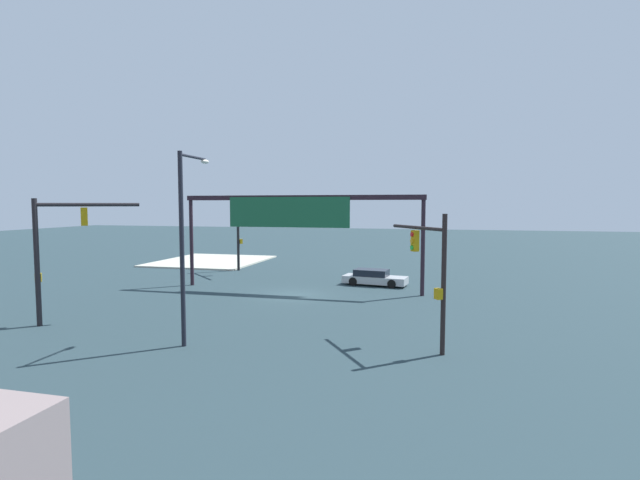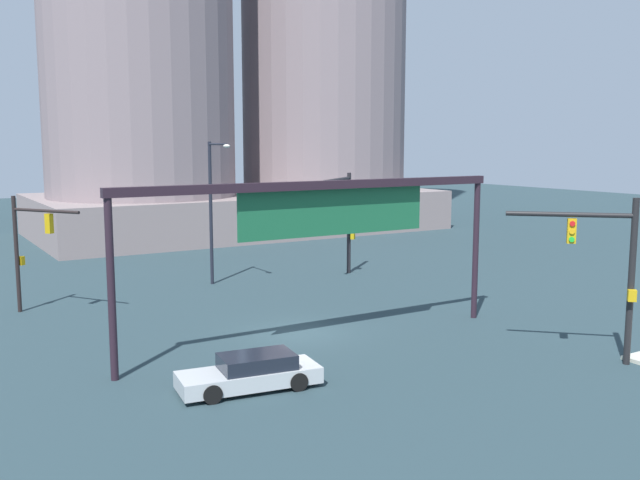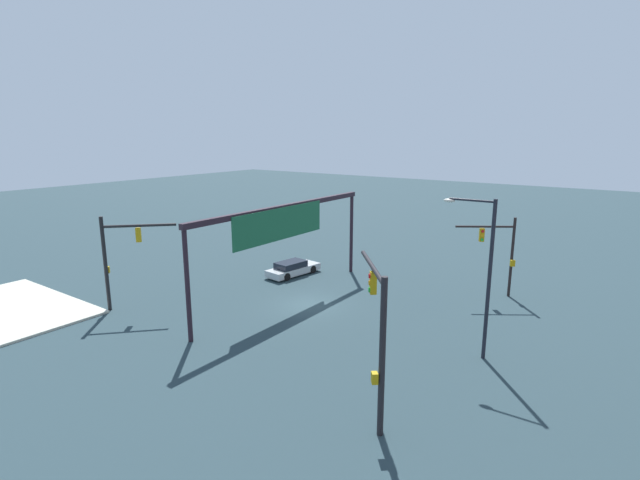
{
  "view_description": "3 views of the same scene",
  "coord_description": "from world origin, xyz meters",
  "px_view_note": "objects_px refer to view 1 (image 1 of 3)",
  "views": [
    {
      "loc": [
        -9.67,
        30.43,
        6.18
      ],
      "look_at": [
        -1.48,
        -2.01,
        3.66
      ],
      "focal_mm": 26.56,
      "sensor_mm": 36.0,
      "label": 1
    },
    {
      "loc": [
        -14.94,
        -26.33,
        8.35
      ],
      "look_at": [
        2.94,
        2.93,
        3.61
      ],
      "focal_mm": 39.39,
      "sensor_mm": 36.0,
      "label": 2
    },
    {
      "loc": [
        25.01,
        18.71,
        11.62
      ],
      "look_at": [
        -2.9,
        -1.17,
        3.92
      ],
      "focal_mm": 26.85,
      "sensor_mm": 36.0,
      "label": 3
    }
  ],
  "objects_px": {
    "traffic_signal_opposite_side": "(56,243)",
    "traffic_signal_cross_street": "(432,264)",
    "sedan_car_approaching": "(374,278)",
    "traffic_signal_near_corner": "(242,228)",
    "streetlamp_curved_arm": "(185,234)"
  },
  "relations": [
    {
      "from": "traffic_signal_opposite_side",
      "to": "traffic_signal_cross_street",
      "type": "distance_m",
      "value": 18.74
    },
    {
      "from": "sedan_car_approaching",
      "to": "traffic_signal_opposite_side",
      "type": "bearing_deg",
      "value": -124.31
    },
    {
      "from": "traffic_signal_near_corner",
      "to": "traffic_signal_opposite_side",
      "type": "xyz_separation_m",
      "value": [
        1.44,
        20.16,
        0.22
      ]
    },
    {
      "from": "traffic_signal_near_corner",
      "to": "sedan_car_approaching",
      "type": "distance_m",
      "value": 13.96
    },
    {
      "from": "traffic_signal_cross_street",
      "to": "traffic_signal_opposite_side",
      "type": "bearing_deg",
      "value": 56.99
    },
    {
      "from": "traffic_signal_cross_street",
      "to": "sedan_car_approaching",
      "type": "xyz_separation_m",
      "value": [
        4.49,
        -15.39,
        -3.09
      ]
    },
    {
      "from": "traffic_signal_opposite_side",
      "to": "streetlamp_curved_arm",
      "type": "bearing_deg",
      "value": -50.26
    },
    {
      "from": "traffic_signal_opposite_side",
      "to": "sedan_car_approaching",
      "type": "xyz_separation_m",
      "value": [
        -14.24,
        -15.75,
        -3.64
      ]
    },
    {
      "from": "traffic_signal_cross_street",
      "to": "streetlamp_curved_arm",
      "type": "xyz_separation_m",
      "value": [
        10.46,
        1.93,
        1.24
      ]
    },
    {
      "from": "traffic_signal_near_corner",
      "to": "traffic_signal_opposite_side",
      "type": "bearing_deg",
      "value": -50.21
    },
    {
      "from": "traffic_signal_opposite_side",
      "to": "sedan_car_approaching",
      "type": "height_order",
      "value": "traffic_signal_opposite_side"
    },
    {
      "from": "traffic_signal_near_corner",
      "to": "streetlamp_curved_arm",
      "type": "bearing_deg",
      "value": -28.67
    },
    {
      "from": "traffic_signal_opposite_side",
      "to": "streetlamp_curved_arm",
      "type": "relative_size",
      "value": 0.77
    },
    {
      "from": "traffic_signal_near_corner",
      "to": "sedan_car_approaching",
      "type": "xyz_separation_m",
      "value": [
        -12.8,
        4.4,
        -3.42
      ]
    },
    {
      "from": "traffic_signal_near_corner",
      "to": "sedan_car_approaching",
      "type": "bearing_deg",
      "value": 24.89
    }
  ]
}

